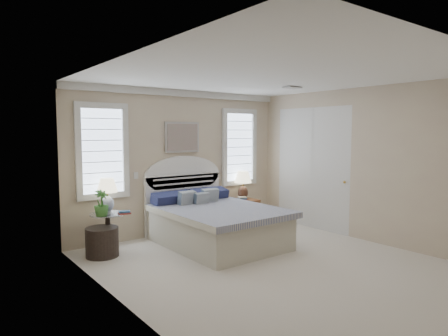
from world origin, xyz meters
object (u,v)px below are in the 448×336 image
Objects in this scene: side_table_left at (108,228)px; lamp_right at (243,182)px; bed at (214,221)px; floor_pot at (102,242)px; nightstand_right at (245,207)px; lamp_left at (107,191)px.

lamp_right reaches higher than side_table_left.
floor_pot is at bearing 166.62° from bed.
floor_pot is at bearing -175.18° from nightstand_right.
bed is 3.61× the size of side_table_left.
nightstand_right is at bearing -111.52° from lamp_right.
floor_pot is at bearing -172.84° from lamp_right.
bed reaches higher than nightstand_right.
floor_pot is (-0.16, -0.16, -0.16)m from side_table_left.
nightstand_right is 0.91× the size of lamp_right.
side_table_left is 0.60m from lamp_left.
lamp_left is (-1.59, 0.75, 0.58)m from bed.
lamp_left is at bearing 67.40° from side_table_left.
lamp_right is at bearing 7.16° from floor_pot.
lamp_left reaches higher than lamp_right.
bed reaches higher than lamp_left.
floor_pot is at bearing -134.27° from side_table_left.
bed reaches higher than lamp_right.
bed is 1.47m from nightstand_right.
side_table_left reaches higher than nightstand_right.
side_table_left is 0.28m from floor_pot.
bed is at bearing -148.56° from lamp_right.
side_table_left is 1.19× the size of nightstand_right.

